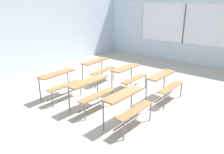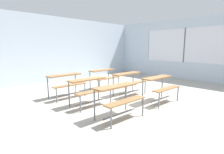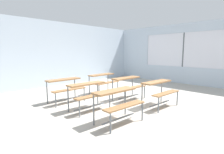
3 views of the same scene
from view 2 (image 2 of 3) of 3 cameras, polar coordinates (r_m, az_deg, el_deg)
ground at (r=5.29m, az=4.46°, el=-8.24°), size 10.00×9.00×0.05m
wall_back at (r=8.68m, az=-18.63°, el=8.52°), size 10.00×0.12×3.00m
wall_right at (r=9.35m, az=26.07°, el=7.77°), size 0.12×9.00×3.00m
desk_bench_r0c0 at (r=3.95m, az=2.24°, el=-5.53°), size 1.12×0.64×0.74m
desk_bench_r0c1 at (r=5.28m, az=15.52°, el=-1.99°), size 1.13×0.64×0.74m
desk_bench_r1c0 at (r=4.84m, az=-7.33°, el=-2.77°), size 1.12×0.62×0.74m
desk_bench_r1c1 at (r=5.89m, az=5.59°, el=-0.49°), size 1.12×0.62×0.74m
desk_bench_r2c0 at (r=5.74m, az=-14.73°, el=-1.04°), size 1.10×0.59×0.74m
desk_bench_r2c1 at (r=6.76m, az=-2.61°, el=0.85°), size 1.12×0.62×0.74m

